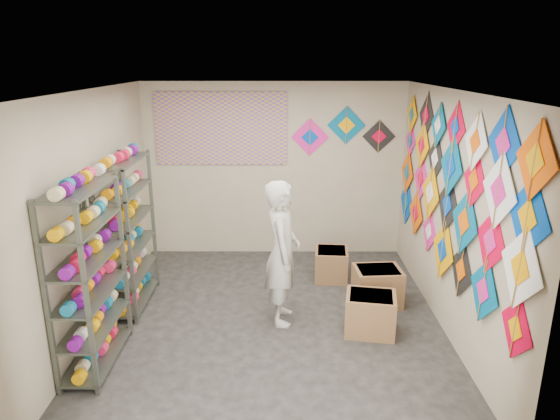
{
  "coord_description": "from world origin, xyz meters",
  "views": [
    {
      "loc": [
        0.12,
        -5.35,
        3.01
      ],
      "look_at": [
        0.1,
        0.3,
        1.3
      ],
      "focal_mm": 32.0,
      "sensor_mm": 36.0,
      "label": 1
    }
  ],
  "objects_px": {
    "carton_a": "(370,314)",
    "shopkeeper": "(282,253)",
    "carton_b": "(377,286)",
    "carton_c": "(331,264)",
    "shelf_rack_front": "(89,278)",
    "shelf_rack_back": "(128,233)"
  },
  "relations": [
    {
      "from": "carton_a",
      "to": "shopkeeper",
      "type": "bearing_deg",
      "value": 173.9
    },
    {
      "from": "carton_b",
      "to": "carton_c",
      "type": "distance_m",
      "value": 0.91
    },
    {
      "from": "shopkeeper",
      "to": "carton_b",
      "type": "distance_m",
      "value": 1.43
    },
    {
      "from": "shopkeeper",
      "to": "carton_a",
      "type": "relative_size",
      "value": 3.1
    },
    {
      "from": "carton_a",
      "to": "carton_b",
      "type": "distance_m",
      "value": 0.74
    },
    {
      "from": "shelf_rack_front",
      "to": "carton_c",
      "type": "bearing_deg",
      "value": 38.32
    },
    {
      "from": "shelf_rack_back",
      "to": "shopkeeper",
      "type": "height_order",
      "value": "shelf_rack_back"
    },
    {
      "from": "shelf_rack_front",
      "to": "carton_b",
      "type": "xyz_separation_m",
      "value": [
        3.12,
        1.31,
        -0.71
      ]
    },
    {
      "from": "shelf_rack_back",
      "to": "carton_c",
      "type": "height_order",
      "value": "shelf_rack_back"
    },
    {
      "from": "shelf_rack_back",
      "to": "carton_a",
      "type": "distance_m",
      "value": 3.08
    },
    {
      "from": "carton_b",
      "to": "carton_c",
      "type": "relative_size",
      "value": 1.16
    },
    {
      "from": "shelf_rack_back",
      "to": "carton_b",
      "type": "bearing_deg",
      "value": 0.19
    },
    {
      "from": "shelf_rack_front",
      "to": "carton_a",
      "type": "bearing_deg",
      "value": 11.7
    },
    {
      "from": "shelf_rack_front",
      "to": "shelf_rack_back",
      "type": "relative_size",
      "value": 1.0
    },
    {
      "from": "shelf_rack_front",
      "to": "shelf_rack_back",
      "type": "xyz_separation_m",
      "value": [
        0.0,
        1.3,
        0.0
      ]
    },
    {
      "from": "shelf_rack_back",
      "to": "carton_b",
      "type": "height_order",
      "value": "shelf_rack_back"
    },
    {
      "from": "shopkeeper",
      "to": "carton_a",
      "type": "height_order",
      "value": "shopkeeper"
    },
    {
      "from": "carton_b",
      "to": "carton_c",
      "type": "height_order",
      "value": "carton_b"
    },
    {
      "from": "shelf_rack_back",
      "to": "carton_a",
      "type": "bearing_deg",
      "value": -13.46
    },
    {
      "from": "carton_a",
      "to": "carton_c",
      "type": "xyz_separation_m",
      "value": [
        -0.31,
        1.46,
        -0.01
      ]
    },
    {
      "from": "shelf_rack_front",
      "to": "shelf_rack_back",
      "type": "height_order",
      "value": "same"
    },
    {
      "from": "shelf_rack_back",
      "to": "carton_c",
      "type": "relative_size",
      "value": 3.81
    }
  ]
}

